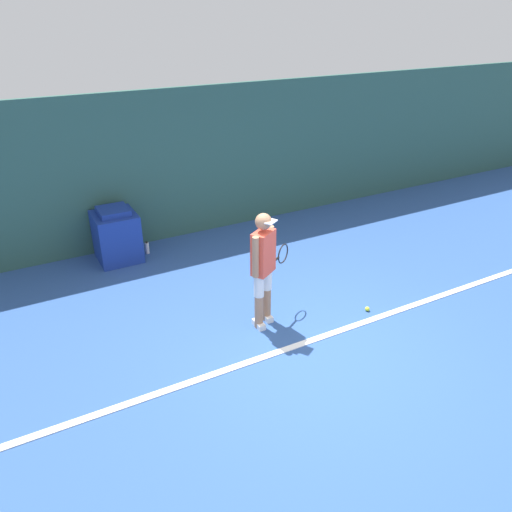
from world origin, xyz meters
name	(u,v)px	position (x,y,z in m)	size (l,w,h in m)	color
ground_plane	(320,353)	(0.00, 0.00, 0.00)	(24.00, 24.00, 0.00)	#2D5193
back_wall	(188,164)	(0.00, 4.38, 1.38)	(24.00, 0.10, 2.76)	#2D564C
court_baseline	(309,342)	(0.00, 0.26, 0.01)	(21.60, 0.10, 0.01)	white
tennis_player	(264,265)	(-0.31, 0.95, 0.93)	(0.84, 0.56, 1.67)	#A37556
tennis_ball	(367,309)	(1.18, 0.48, 0.03)	(0.07, 0.07, 0.07)	#D1E533
covered_chair	(117,235)	(-1.58, 3.90, 0.45)	(0.71, 0.75, 0.95)	navy
water_bottle	(147,248)	(-1.08, 3.88, 0.11)	(0.07, 0.07, 0.23)	white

